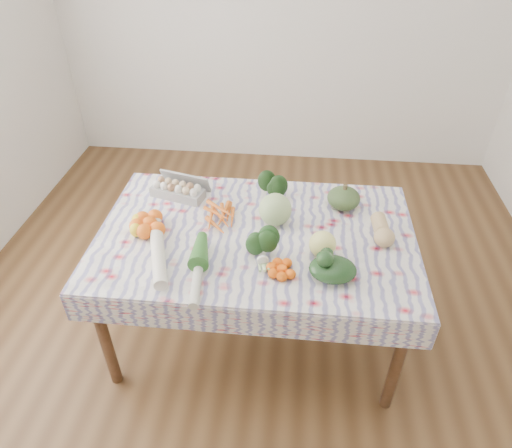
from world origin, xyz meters
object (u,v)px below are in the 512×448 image
at_px(dining_table, 256,245).
at_px(kabocha_squash, 344,198).
at_px(butternut_squash, 382,229).
at_px(grapefruit, 323,244).
at_px(egg_carton, 178,191).
at_px(cabbage, 275,209).

height_order(dining_table, kabocha_squash, kabocha_squash).
distance_m(butternut_squash, grapefruit, 0.35).
xyz_separation_m(egg_carton, kabocha_squash, (0.95, -0.01, 0.02)).
xyz_separation_m(dining_table, kabocha_squash, (0.46, 0.29, 0.14)).
relative_size(cabbage, butternut_squash, 0.77).
bearing_deg(cabbage, dining_table, -133.07).
relative_size(butternut_squash, grapefruit, 1.72).
distance_m(cabbage, butternut_squash, 0.56).
xyz_separation_m(cabbage, butternut_squash, (0.56, -0.07, -0.03)).
bearing_deg(butternut_squash, grapefruit, -154.76).
bearing_deg(cabbage, butternut_squash, -7.02).
bearing_deg(egg_carton, butternut_squash, 2.64).
bearing_deg(egg_carton, cabbage, -2.82).
relative_size(dining_table, cabbage, 9.15).
xyz_separation_m(dining_table, grapefruit, (0.34, -0.14, 0.15)).
distance_m(egg_carton, kabocha_squash, 0.95).
height_order(butternut_squash, grapefruit, grapefruit).
height_order(kabocha_squash, grapefruit, grapefruit).
bearing_deg(egg_carton, kabocha_squash, 15.27).
relative_size(cabbage, grapefruit, 1.32).
bearing_deg(cabbage, egg_carton, 161.57).
height_order(cabbage, butternut_squash, cabbage).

